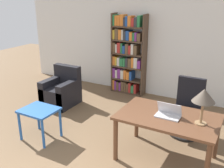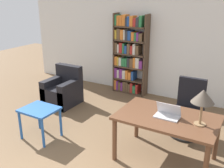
% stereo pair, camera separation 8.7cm
% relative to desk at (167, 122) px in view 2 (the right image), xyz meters
% --- Properties ---
extents(wall_back, '(8.00, 0.06, 2.70)m').
position_rel_desk_xyz_m(wall_back, '(-0.85, 2.47, 0.72)').
color(wall_back, white).
rests_on(wall_back, ground_plane).
extents(desk, '(1.44, 0.90, 0.73)m').
position_rel_desk_xyz_m(desk, '(0.00, 0.00, 0.00)').
color(desk, brown).
rests_on(desk, ground_plane).
extents(laptop, '(0.35, 0.21, 0.21)m').
position_rel_desk_xyz_m(laptop, '(0.00, -0.02, 0.14)').
color(laptop, '#B2B2B7').
rests_on(laptop, desk).
extents(table_lamp, '(0.31, 0.31, 0.51)m').
position_rel_desk_xyz_m(table_lamp, '(0.46, -0.02, 0.50)').
color(table_lamp, olive).
rests_on(table_lamp, desk).
extents(office_chair, '(0.57, 0.57, 1.01)m').
position_rel_desk_xyz_m(office_chair, '(0.07, 0.96, -0.19)').
color(office_chair, black).
rests_on(office_chair, ground_plane).
extents(side_table_blue, '(0.60, 0.51, 0.55)m').
position_rel_desk_xyz_m(side_table_blue, '(-2.10, -0.47, -0.17)').
color(side_table_blue, '#2356A3').
rests_on(side_table_blue, ground_plane).
extents(armchair, '(0.67, 0.73, 0.86)m').
position_rel_desk_xyz_m(armchair, '(-2.74, 0.88, -0.34)').
color(armchair, black).
rests_on(armchair, ground_plane).
extents(bookshelf, '(0.86, 0.28, 1.96)m').
position_rel_desk_xyz_m(bookshelf, '(-1.78, 2.28, 0.33)').
color(bookshelf, '#4C3828').
rests_on(bookshelf, ground_plane).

